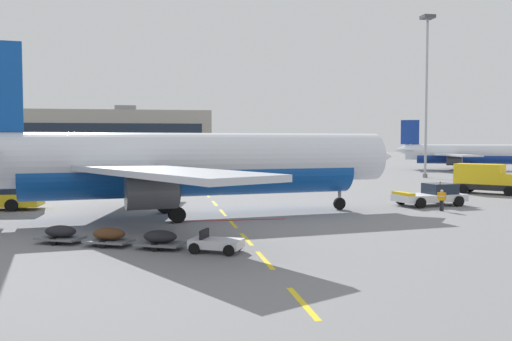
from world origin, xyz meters
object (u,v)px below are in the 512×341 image
Objects in this scene: airliner_foreground at (189,163)px; apron_light_mast_far at (427,77)px; ground_crew_worker at (442,199)px; pushback_tug at (432,195)px; airliner_mid_left at (467,154)px; catering_truck at (487,178)px; baggage_train at (135,238)px.

airliner_foreground is 1.43× the size of apron_light_mast_far.
ground_crew_worker is at bearing -0.81° from airliner_foreground.
airliner_foreground is 5.46× the size of pushback_tug.
catering_truck is at bearing -118.45° from airliner_mid_left.
catering_truck is at bearing 39.23° from pushback_tug.
apron_light_mast_far is at bearing -133.92° from airliner_mid_left.
catering_truck is at bearing 33.88° from baggage_train.
airliner_foreground reaches higher than baggage_train.
baggage_train is at bearing -146.12° from catering_truck.
pushback_tug reaches higher than baggage_train.
catering_truck is (32.00, 12.28, -2.30)m from airliner_foreground.
airliner_foreground is 3.14× the size of baggage_train.
baggage_train is (-3.45, -11.52, -3.42)m from airliner_foreground.
pushback_tug is 0.94× the size of catering_truck.
airliner_mid_left is at bearing 61.55° from catering_truck.
ground_crew_worker is (-11.92, -12.56, -0.67)m from catering_truck.
baggage_train is 65.09m from apron_light_mast_far.
apron_light_mast_far is at bearing 44.56° from airliner_foreground.
airliner_foreground is 34.35m from catering_truck.
airliner_foreground is 53.80m from apron_light_mast_far.
catering_truck reaches higher than pushback_tug.
pushback_tug is (21.15, 3.41, -3.05)m from airliner_foreground.
airliner_mid_left is 3.90× the size of catering_truck.
airliner_foreground is 20.25× the size of ground_crew_worker.
airliner_mid_left reaches higher than pushback_tug.
apron_light_mast_far reaches higher than pushback_tug.
catering_truck is at bearing -102.57° from apron_light_mast_far.
apron_light_mast_far reaches higher than airliner_foreground.
airliner_foreground is at bearing -134.94° from airliner_mid_left.
pushback_tug is at bearing 9.17° from airliner_foreground.
airliner_mid_left is 2.38× the size of baggage_train.
airliner_mid_left is at bearing 48.72° from baggage_train.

